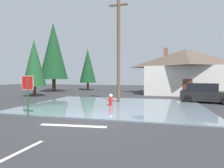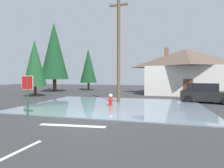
{
  "view_description": "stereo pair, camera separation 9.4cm",
  "coord_description": "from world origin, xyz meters",
  "px_view_note": "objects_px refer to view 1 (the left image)",
  "views": [
    {
      "loc": [
        3.61,
        -9.08,
        2.22
      ],
      "look_at": [
        0.03,
        4.94,
        1.66
      ],
      "focal_mm": 28.79,
      "sensor_mm": 36.0,
      "label": 1
    },
    {
      "loc": [
        3.7,
        -9.06,
        2.22
      ],
      "look_at": [
        0.03,
        4.94,
        1.66
      ],
      "focal_mm": 28.79,
      "sensor_mm": 36.0,
      "label": 2
    }
  ],
  "objects_px": {
    "fire_hydrant": "(111,100)",
    "house": "(185,71)",
    "pine_tree_tall_left": "(88,66)",
    "utility_pole": "(119,49)",
    "stop_sign_near": "(28,87)",
    "pine_tree_short_left": "(34,63)",
    "parked_car": "(205,93)",
    "pine_tree_mid_left": "(54,51)"
  },
  "relations": [
    {
      "from": "house",
      "to": "pine_tree_mid_left",
      "type": "distance_m",
      "value": 19.3
    },
    {
      "from": "house",
      "to": "pine_tree_short_left",
      "type": "bearing_deg",
      "value": -157.73
    },
    {
      "from": "utility_pole",
      "to": "fire_hydrant",
      "type": "bearing_deg",
      "value": -93.53
    },
    {
      "from": "house",
      "to": "pine_tree_tall_left",
      "type": "bearing_deg",
      "value": 165.34
    },
    {
      "from": "utility_pole",
      "to": "house",
      "type": "distance_m",
      "value": 12.03
    },
    {
      "from": "stop_sign_near",
      "to": "utility_pole",
      "type": "xyz_separation_m",
      "value": [
        3.87,
        6.49,
        3.01
      ]
    },
    {
      "from": "fire_hydrant",
      "to": "house",
      "type": "xyz_separation_m",
      "value": [
        6.84,
        11.99,
        2.57
      ]
    },
    {
      "from": "fire_hydrant",
      "to": "house",
      "type": "relative_size",
      "value": 0.09
    },
    {
      "from": "stop_sign_near",
      "to": "pine_tree_mid_left",
      "type": "bearing_deg",
      "value": 117.79
    },
    {
      "from": "stop_sign_near",
      "to": "house",
      "type": "xyz_separation_m",
      "value": [
        10.58,
        16.34,
        1.39
      ]
    },
    {
      "from": "stop_sign_near",
      "to": "pine_tree_short_left",
      "type": "xyz_separation_m",
      "value": [
        -6.71,
        9.26,
        2.2
      ]
    },
    {
      "from": "utility_pole",
      "to": "parked_car",
      "type": "distance_m",
      "value": 8.46
    },
    {
      "from": "house",
      "to": "pine_tree_tall_left",
      "type": "height_order",
      "value": "pine_tree_tall_left"
    },
    {
      "from": "utility_pole",
      "to": "pine_tree_mid_left",
      "type": "height_order",
      "value": "pine_tree_mid_left"
    },
    {
      "from": "pine_tree_short_left",
      "to": "house",
      "type": "bearing_deg",
      "value": 22.27
    },
    {
      "from": "pine_tree_tall_left",
      "to": "house",
      "type": "bearing_deg",
      "value": -14.66
    },
    {
      "from": "utility_pole",
      "to": "pine_tree_short_left",
      "type": "distance_m",
      "value": 10.97
    },
    {
      "from": "utility_pole",
      "to": "house",
      "type": "xyz_separation_m",
      "value": [
        6.71,
        9.85,
        -1.62
      ]
    },
    {
      "from": "stop_sign_near",
      "to": "pine_tree_mid_left",
      "type": "relative_size",
      "value": 0.22
    },
    {
      "from": "utility_pole",
      "to": "parked_car",
      "type": "height_order",
      "value": "utility_pole"
    },
    {
      "from": "parked_car",
      "to": "pine_tree_short_left",
      "type": "relative_size",
      "value": 0.67
    },
    {
      "from": "pine_tree_mid_left",
      "to": "parked_car",
      "type": "bearing_deg",
      "value": -21.15
    },
    {
      "from": "fire_hydrant",
      "to": "pine_tree_mid_left",
      "type": "bearing_deg",
      "value": 136.24
    },
    {
      "from": "fire_hydrant",
      "to": "pine_tree_tall_left",
      "type": "bearing_deg",
      "value": 117.47
    },
    {
      "from": "stop_sign_near",
      "to": "utility_pole",
      "type": "height_order",
      "value": "utility_pole"
    },
    {
      "from": "pine_tree_tall_left",
      "to": "utility_pole",
      "type": "bearing_deg",
      "value": -58.63
    },
    {
      "from": "parked_car",
      "to": "pine_tree_short_left",
      "type": "distance_m",
      "value": 18.14
    },
    {
      "from": "utility_pole",
      "to": "house",
      "type": "relative_size",
      "value": 0.83
    },
    {
      "from": "pine_tree_tall_left",
      "to": "pine_tree_short_left",
      "type": "height_order",
      "value": "pine_tree_tall_left"
    },
    {
      "from": "pine_tree_tall_left",
      "to": "parked_car",
      "type": "bearing_deg",
      "value": -37.06
    },
    {
      "from": "pine_tree_mid_left",
      "to": "fire_hydrant",
      "type": "bearing_deg",
      "value": -43.76
    },
    {
      "from": "stop_sign_near",
      "to": "pine_tree_tall_left",
      "type": "xyz_separation_m",
      "value": [
        -4.55,
        20.3,
        2.51
      ]
    },
    {
      "from": "stop_sign_near",
      "to": "utility_pole",
      "type": "relative_size",
      "value": 0.26
    },
    {
      "from": "house",
      "to": "pine_tree_mid_left",
      "type": "bearing_deg",
      "value": -179.07
    },
    {
      "from": "stop_sign_near",
      "to": "parked_car",
      "type": "height_order",
      "value": "stop_sign_near"
    },
    {
      "from": "stop_sign_near",
      "to": "pine_tree_short_left",
      "type": "relative_size",
      "value": 0.35
    },
    {
      "from": "house",
      "to": "stop_sign_near",
      "type": "bearing_deg",
      "value": -122.91
    },
    {
      "from": "utility_pole",
      "to": "pine_tree_mid_left",
      "type": "relative_size",
      "value": 0.84
    },
    {
      "from": "utility_pole",
      "to": "pine_tree_mid_left",
      "type": "bearing_deg",
      "value": 142.24
    },
    {
      "from": "fire_hydrant",
      "to": "pine_tree_tall_left",
      "type": "xyz_separation_m",
      "value": [
        -8.29,
        15.94,
        3.69
      ]
    },
    {
      "from": "fire_hydrant",
      "to": "house",
      "type": "bearing_deg",
      "value": 60.3
    },
    {
      "from": "house",
      "to": "pine_tree_short_left",
      "type": "relative_size",
      "value": 1.66
    }
  ]
}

